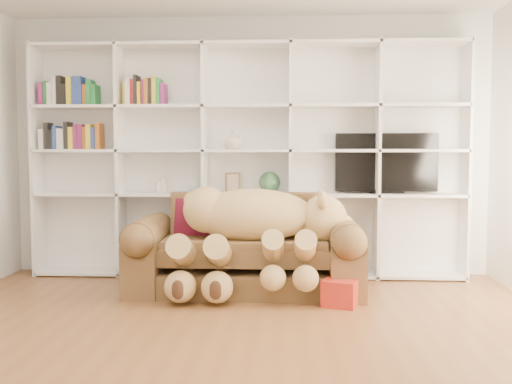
# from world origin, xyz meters

# --- Properties ---
(floor) EXTENTS (5.00, 5.00, 0.00)m
(floor) POSITION_xyz_m (0.00, 0.00, 0.00)
(floor) COLOR brown
(floor) RESTS_ON ground
(wall_back) EXTENTS (5.00, 0.02, 2.70)m
(wall_back) POSITION_xyz_m (0.00, 2.50, 1.35)
(wall_back) COLOR white
(wall_back) RESTS_ON floor
(wall_front) EXTENTS (5.00, 0.02, 2.70)m
(wall_front) POSITION_xyz_m (0.00, -2.50, 1.35)
(wall_front) COLOR white
(wall_front) RESTS_ON floor
(bookshelf) EXTENTS (4.43, 0.35, 2.40)m
(bookshelf) POSITION_xyz_m (-0.24, 2.36, 1.31)
(bookshelf) COLOR white
(bookshelf) RESTS_ON floor
(sofa) EXTENTS (2.12, 0.91, 0.89)m
(sofa) POSITION_xyz_m (0.03, 1.69, 0.34)
(sofa) COLOR brown
(sofa) RESTS_ON floor
(teddy_bear) EXTENTS (1.63, 0.88, 0.95)m
(teddy_bear) POSITION_xyz_m (0.11, 1.51, 0.62)
(teddy_bear) COLOR tan
(teddy_bear) RESTS_ON sofa
(throw_pillow) EXTENTS (0.40, 0.25, 0.40)m
(throw_pillow) POSITION_xyz_m (-0.47, 1.84, 0.64)
(throw_pillow) COLOR #5A0F1D
(throw_pillow) RESTS_ON sofa
(gift_box) EXTENTS (0.34, 0.33, 0.22)m
(gift_box) POSITION_xyz_m (0.85, 1.19, 0.11)
(gift_box) COLOR red
(gift_box) RESTS_ON floor
(tv) EXTENTS (1.04, 0.18, 0.61)m
(tv) POSITION_xyz_m (1.42, 2.35, 1.17)
(tv) COLOR black
(tv) RESTS_ON bookshelf
(picture_frame) EXTENTS (0.16, 0.08, 0.20)m
(picture_frame) POSITION_xyz_m (-0.15, 2.30, 0.98)
(picture_frame) COLOR #523B1C
(picture_frame) RESTS_ON bookshelf
(green_vase) EXTENTS (0.22, 0.22, 0.22)m
(green_vase) POSITION_xyz_m (0.23, 2.30, 0.97)
(green_vase) COLOR #2E5937
(green_vase) RESTS_ON bookshelf
(figurine_tall) EXTENTS (0.10, 0.10, 0.16)m
(figurine_tall) POSITION_xyz_m (-0.88, 2.30, 0.94)
(figurine_tall) COLOR beige
(figurine_tall) RESTS_ON bookshelf
(figurine_short) EXTENTS (0.08, 0.08, 0.12)m
(figurine_short) POSITION_xyz_m (-0.92, 2.30, 0.92)
(figurine_short) COLOR beige
(figurine_short) RESTS_ON bookshelf
(snow_globe) EXTENTS (0.11, 0.11, 0.11)m
(snow_globe) POSITION_xyz_m (-0.55, 2.30, 0.92)
(snow_globe) COLOR silver
(snow_globe) RESTS_ON bookshelf
(shelf_vase) EXTENTS (0.25, 0.25, 0.20)m
(shelf_vase) POSITION_xyz_m (-0.15, 2.30, 1.41)
(shelf_vase) COLOR beige
(shelf_vase) RESTS_ON bookshelf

